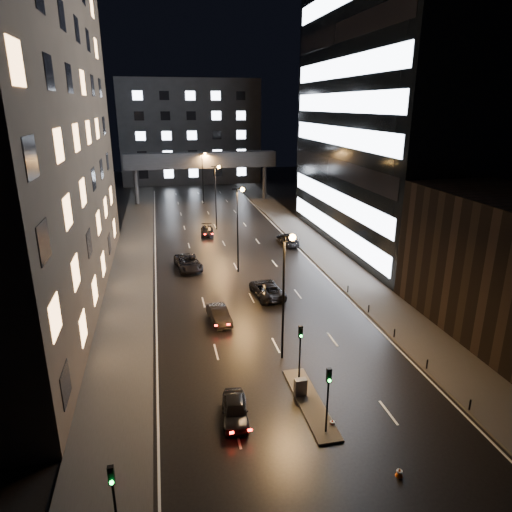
# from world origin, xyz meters

# --- Properties ---
(ground) EXTENTS (160.00, 160.00, 0.00)m
(ground) POSITION_xyz_m (0.00, 40.00, 0.00)
(ground) COLOR black
(ground) RESTS_ON ground
(sidewalk_left) EXTENTS (5.00, 110.00, 0.15)m
(sidewalk_left) POSITION_xyz_m (-12.50, 35.00, 0.07)
(sidewalk_left) COLOR #383533
(sidewalk_left) RESTS_ON ground
(sidewalk_right) EXTENTS (5.00, 110.00, 0.15)m
(sidewalk_right) POSITION_xyz_m (12.50, 35.00, 0.07)
(sidewalk_right) COLOR #383533
(sidewalk_right) RESTS_ON ground
(building_right_low) EXTENTS (10.00, 18.00, 12.00)m
(building_right_low) POSITION_xyz_m (20.00, 9.00, 6.00)
(building_right_low) COLOR black
(building_right_low) RESTS_ON ground
(building_right_glass) EXTENTS (20.00, 36.00, 45.00)m
(building_right_glass) POSITION_xyz_m (25.00, 36.00, 22.50)
(building_right_glass) COLOR black
(building_right_glass) RESTS_ON ground
(building_far) EXTENTS (34.00, 14.00, 25.00)m
(building_far) POSITION_xyz_m (0.00, 98.00, 12.50)
(building_far) COLOR #333335
(building_far) RESTS_ON ground
(skybridge) EXTENTS (30.00, 3.00, 10.00)m
(skybridge) POSITION_xyz_m (0.00, 70.00, 8.34)
(skybridge) COLOR #333335
(skybridge) RESTS_ON ground
(median_island) EXTENTS (1.60, 8.00, 0.15)m
(median_island) POSITION_xyz_m (0.30, 2.00, 0.07)
(median_island) COLOR #383533
(median_island) RESTS_ON ground
(traffic_signal_near) EXTENTS (0.28, 0.34, 4.40)m
(traffic_signal_near) POSITION_xyz_m (0.30, 4.49, 3.09)
(traffic_signal_near) COLOR black
(traffic_signal_near) RESTS_ON median_island
(traffic_signal_far) EXTENTS (0.28, 0.34, 4.40)m
(traffic_signal_far) POSITION_xyz_m (0.30, -1.01, 3.09)
(traffic_signal_far) COLOR black
(traffic_signal_far) RESTS_ON median_island
(traffic_signal_corner) EXTENTS (0.28, 0.34, 4.40)m
(traffic_signal_corner) POSITION_xyz_m (-11.50, -6.01, 2.94)
(traffic_signal_corner) COLOR black
(traffic_signal_corner) RESTS_ON ground
(bollard_row) EXTENTS (0.12, 25.12, 0.90)m
(bollard_row) POSITION_xyz_m (10.20, 6.50, 0.45)
(bollard_row) COLOR black
(bollard_row) RESTS_ON ground
(streetlight_near) EXTENTS (1.45, 0.50, 10.15)m
(streetlight_near) POSITION_xyz_m (0.16, 8.00, 6.50)
(streetlight_near) COLOR black
(streetlight_near) RESTS_ON ground
(streetlight_mid_a) EXTENTS (1.45, 0.50, 10.15)m
(streetlight_mid_a) POSITION_xyz_m (0.16, 28.00, 6.50)
(streetlight_mid_a) COLOR black
(streetlight_mid_a) RESTS_ON ground
(streetlight_mid_b) EXTENTS (1.45, 0.50, 10.15)m
(streetlight_mid_b) POSITION_xyz_m (0.16, 48.00, 6.50)
(streetlight_mid_b) COLOR black
(streetlight_mid_b) RESTS_ON ground
(streetlight_far) EXTENTS (1.45, 0.50, 10.15)m
(streetlight_far) POSITION_xyz_m (0.16, 68.00, 6.50)
(streetlight_far) COLOR black
(streetlight_far) RESTS_ON ground
(car_away_a) EXTENTS (2.04, 4.18, 1.37)m
(car_away_a) POSITION_xyz_m (-4.88, 1.50, 0.69)
(car_away_a) COLOR black
(car_away_a) RESTS_ON ground
(car_away_b) EXTENTS (2.05, 4.49, 1.43)m
(car_away_b) POSITION_xyz_m (-4.02, 15.32, 0.71)
(car_away_b) COLOR black
(car_away_b) RESTS_ON ground
(car_away_c) EXTENTS (3.48, 6.17, 1.63)m
(car_away_c) POSITION_xyz_m (-5.75, 30.27, 0.81)
(car_away_c) COLOR black
(car_away_c) RESTS_ON ground
(car_away_d) EXTENTS (2.27, 4.80, 1.35)m
(car_away_d) POSITION_xyz_m (-1.84, 44.96, 0.68)
(car_away_d) COLOR black
(car_away_d) RESTS_ON ground
(car_toward_a) EXTENTS (3.16, 5.95, 1.59)m
(car_toward_a) POSITION_xyz_m (1.66, 20.21, 0.80)
(car_toward_a) COLOR black
(car_toward_a) RESTS_ON ground
(car_toward_b) EXTENTS (2.31, 5.45, 1.57)m
(car_toward_b) POSITION_xyz_m (9.00, 37.68, 0.78)
(car_toward_b) COLOR black
(car_toward_b) RESTS_ON ground
(utility_cabinet) EXTENTS (0.83, 0.51, 1.19)m
(utility_cabinet) POSITION_xyz_m (-0.10, 2.92, 0.75)
(utility_cabinet) COLOR #515154
(utility_cabinet) RESTS_ON median_island
(cone_a) EXTENTS (0.46, 0.46, 0.45)m
(cone_a) POSITION_xyz_m (0.94, -0.43, 0.23)
(cone_a) COLOR red
(cone_a) RESTS_ON ground
(cone_b) EXTENTS (0.48, 0.48, 0.51)m
(cone_b) POSITION_xyz_m (3.00, -5.01, 0.25)
(cone_b) COLOR #F75C0D
(cone_b) RESTS_ON ground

